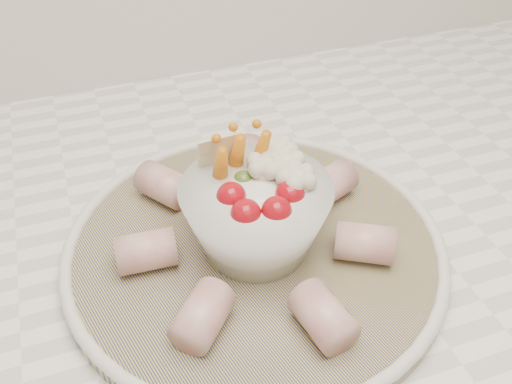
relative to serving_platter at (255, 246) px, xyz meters
name	(u,v)px	position (x,y,z in m)	size (l,w,h in m)	color
serving_platter	(255,246)	(0.00, 0.00, 0.00)	(0.45, 0.45, 0.02)	navy
veggie_bowl	(257,212)	(0.00, 0.00, 0.05)	(0.14, 0.14, 0.11)	white
cured_meat_rolls	(254,230)	(0.00, 0.00, 0.02)	(0.26, 0.28, 0.04)	#B55353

